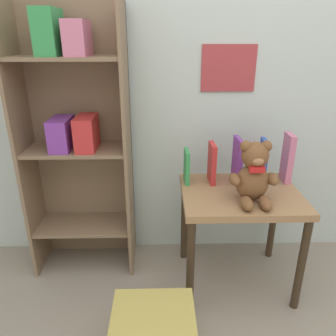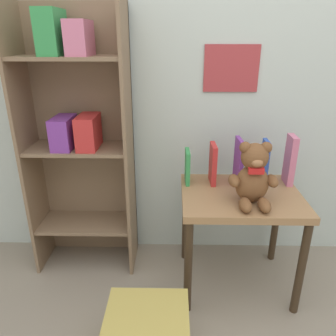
% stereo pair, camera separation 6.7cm
% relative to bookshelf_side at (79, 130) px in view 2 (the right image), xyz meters
% --- Properties ---
extents(wall_back, '(4.80, 0.07, 2.50)m').
position_rel_bookshelf_side_xyz_m(wall_back, '(0.79, 0.16, 0.42)').
color(wall_back, silver).
rests_on(wall_back, ground_plane).
extents(bookshelf_side, '(0.57, 0.28, 1.46)m').
position_rel_bookshelf_side_xyz_m(bookshelf_side, '(0.00, 0.00, 0.00)').
color(bookshelf_side, '#7F664C').
rests_on(bookshelf_side, ground_plane).
extents(display_table, '(0.60, 0.49, 0.56)m').
position_rel_bookshelf_side_xyz_m(display_table, '(0.86, -0.22, -0.35)').
color(display_table, '#9E754C').
rests_on(display_table, ground_plane).
extents(teddy_bear, '(0.23, 0.21, 0.30)m').
position_rel_bookshelf_side_xyz_m(teddy_bear, '(0.89, -0.31, -0.13)').
color(teddy_bear, brown).
rests_on(teddy_bear, display_table).
extents(book_standing_green, '(0.03, 0.12, 0.18)m').
position_rel_bookshelf_side_xyz_m(book_standing_green, '(0.59, -0.08, -0.18)').
color(book_standing_green, '#33934C').
rests_on(book_standing_green, display_table).
extents(book_standing_red, '(0.03, 0.13, 0.22)m').
position_rel_bookshelf_side_xyz_m(book_standing_red, '(0.73, -0.08, -0.16)').
color(book_standing_red, red).
rests_on(book_standing_red, display_table).
extents(book_standing_purple, '(0.03, 0.14, 0.24)m').
position_rel_bookshelf_side_xyz_m(book_standing_purple, '(0.86, -0.08, -0.15)').
color(book_standing_purple, purple).
rests_on(book_standing_purple, display_table).
extents(book_standing_blue, '(0.02, 0.11, 0.24)m').
position_rel_bookshelf_side_xyz_m(book_standing_blue, '(1.00, -0.09, -0.15)').
color(book_standing_blue, '#2D51B7').
rests_on(book_standing_blue, display_table).
extents(book_standing_pink, '(0.04, 0.11, 0.27)m').
position_rel_bookshelf_side_xyz_m(book_standing_pink, '(1.13, -0.08, -0.14)').
color(book_standing_pink, '#D17093').
rests_on(book_standing_pink, display_table).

